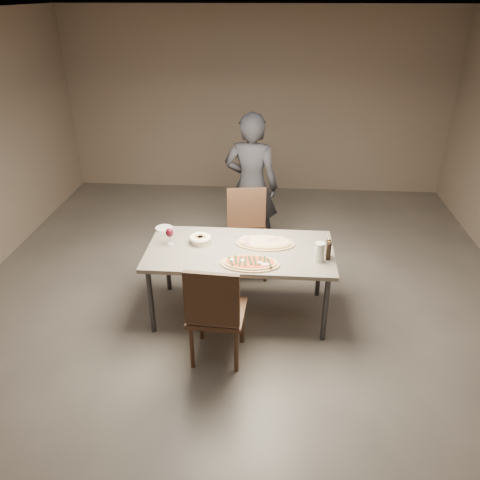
# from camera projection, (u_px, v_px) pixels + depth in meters

# --- Properties ---
(room) EXTENTS (7.00, 7.00, 7.00)m
(room) POSITION_uv_depth(u_px,v_px,m) (240.00, 186.00, 4.21)
(room) COLOR #5D5750
(room) RESTS_ON ground
(dining_table) EXTENTS (1.80, 0.90, 0.75)m
(dining_table) POSITION_uv_depth(u_px,v_px,m) (240.00, 254.00, 4.54)
(dining_table) COLOR gray
(dining_table) RESTS_ON ground
(zucchini_pizza) EXTENTS (0.54, 0.30, 0.05)m
(zucchini_pizza) POSITION_uv_depth(u_px,v_px,m) (250.00, 263.00, 4.26)
(zucchini_pizza) COLOR tan
(zucchini_pizza) RESTS_ON dining_table
(ham_pizza) EXTENTS (0.58, 0.32, 0.04)m
(ham_pizza) POSITION_uv_depth(u_px,v_px,m) (265.00, 243.00, 4.60)
(ham_pizza) COLOR tan
(ham_pizza) RESTS_ON dining_table
(bread_basket) EXTENTS (0.21, 0.21, 0.08)m
(bread_basket) POSITION_uv_depth(u_px,v_px,m) (200.00, 239.00, 4.61)
(bread_basket) COLOR #F3ECC5
(bread_basket) RESTS_ON dining_table
(oil_dish) EXTENTS (0.14, 0.14, 0.02)m
(oil_dish) POSITION_uv_depth(u_px,v_px,m) (247.00, 239.00, 4.67)
(oil_dish) COLOR white
(oil_dish) RESTS_ON dining_table
(pepper_mill_left) EXTENTS (0.05, 0.05, 0.19)m
(pepper_mill_left) POSITION_uv_depth(u_px,v_px,m) (329.00, 251.00, 4.30)
(pepper_mill_left) COLOR black
(pepper_mill_left) RESTS_ON dining_table
(pepper_mill_right) EXTENTS (0.05, 0.05, 0.19)m
(pepper_mill_right) POSITION_uv_depth(u_px,v_px,m) (328.00, 248.00, 4.35)
(pepper_mill_right) COLOR black
(pepper_mill_right) RESTS_ON dining_table
(carafe) EXTENTS (0.09, 0.09, 0.19)m
(carafe) POSITION_uv_depth(u_px,v_px,m) (319.00, 252.00, 4.28)
(carafe) COLOR silver
(carafe) RESTS_ON dining_table
(wine_glass) EXTENTS (0.08, 0.08, 0.17)m
(wine_glass) POSITION_uv_depth(u_px,v_px,m) (170.00, 233.00, 4.55)
(wine_glass) COLOR silver
(wine_glass) RESTS_ON dining_table
(side_plate) EXTENTS (0.18, 0.18, 0.01)m
(side_plate) POSITION_uv_depth(u_px,v_px,m) (164.00, 228.00, 4.90)
(side_plate) COLOR white
(side_plate) RESTS_ON dining_table
(chair_near) EXTENTS (0.51, 0.51, 1.01)m
(chair_near) POSITION_uv_depth(u_px,v_px,m) (215.00, 310.00, 3.96)
(chair_near) COLOR #412A1B
(chair_near) RESTS_ON ground
(chair_far) EXTENTS (0.52, 0.52, 0.99)m
(chair_far) POSITION_uv_depth(u_px,v_px,m) (247.00, 227.00, 5.37)
(chair_far) COLOR #412A1B
(chair_far) RESTS_ON ground
(diner) EXTENTS (0.71, 0.53, 1.78)m
(diner) POSITION_uv_depth(u_px,v_px,m) (251.00, 186.00, 5.58)
(diner) COLOR black
(diner) RESTS_ON ground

